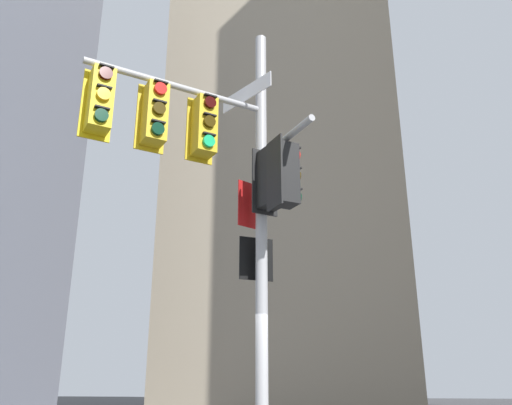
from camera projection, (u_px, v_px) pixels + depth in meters
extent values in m
cube|color=tan|center=(291.00, 39.00, 39.01)|extent=(13.46, 13.46, 51.24)
cylinder|color=#B2B2B5|center=(261.00, 234.00, 8.69)|extent=(0.19, 0.19, 7.62)
cylinder|color=#B2B2B5|center=(180.00, 87.00, 8.70)|extent=(2.33, 2.21, 0.11)
cylinder|color=#B2B2B5|center=(285.00, 140.00, 8.42)|extent=(1.14, 1.35, 0.11)
cube|color=gold|center=(200.00, 131.00, 8.88)|extent=(0.37, 0.35, 1.14)
cube|color=gold|center=(204.00, 127.00, 8.72)|extent=(0.48, 0.48, 1.00)
cylinder|color=#360605|center=(210.00, 102.00, 8.67)|extent=(0.19, 0.18, 0.20)
cube|color=black|center=(210.00, 96.00, 8.71)|extent=(0.21, 0.20, 0.02)
cylinder|color=#3C2C06|center=(209.00, 122.00, 8.56)|extent=(0.19, 0.18, 0.20)
cube|color=black|center=(210.00, 115.00, 8.59)|extent=(0.21, 0.20, 0.02)
cylinder|color=#19C672|center=(209.00, 141.00, 8.44)|extent=(0.19, 0.18, 0.20)
cube|color=black|center=(209.00, 134.00, 8.48)|extent=(0.21, 0.20, 0.02)
cube|color=gold|center=(151.00, 119.00, 8.47)|extent=(0.37, 0.35, 1.14)
cube|color=gold|center=(155.00, 114.00, 8.32)|extent=(0.48, 0.48, 1.00)
cylinder|color=red|center=(160.00, 89.00, 8.27)|extent=(0.19, 0.18, 0.20)
cube|color=black|center=(161.00, 82.00, 8.30)|extent=(0.21, 0.20, 0.02)
cylinder|color=#3C2C06|center=(159.00, 109.00, 8.15)|extent=(0.19, 0.18, 0.20)
cube|color=black|center=(160.00, 101.00, 8.19)|extent=(0.21, 0.20, 0.02)
cylinder|color=#06311C|center=(158.00, 129.00, 8.04)|extent=(0.19, 0.18, 0.20)
cube|color=black|center=(158.00, 122.00, 8.07)|extent=(0.21, 0.20, 0.02)
cube|color=yellow|center=(97.00, 106.00, 8.07)|extent=(0.37, 0.35, 1.14)
cube|color=yellow|center=(100.00, 100.00, 7.91)|extent=(0.48, 0.48, 1.00)
cylinder|color=#360605|center=(106.00, 73.00, 7.86)|extent=(0.19, 0.18, 0.20)
cube|color=black|center=(107.00, 66.00, 7.90)|extent=(0.21, 0.20, 0.02)
cylinder|color=yellow|center=(104.00, 94.00, 7.75)|extent=(0.19, 0.18, 0.20)
cube|color=black|center=(104.00, 87.00, 7.78)|extent=(0.21, 0.20, 0.02)
cylinder|color=#06311C|center=(101.00, 115.00, 7.64)|extent=(0.19, 0.18, 0.20)
cube|color=black|center=(102.00, 108.00, 7.67)|extent=(0.21, 0.20, 0.02)
cube|color=black|center=(274.00, 173.00, 8.15)|extent=(0.33, 0.39, 1.14)
cube|color=black|center=(285.00, 175.00, 8.22)|extent=(0.48, 0.48, 1.00)
cylinder|color=red|center=(296.00, 156.00, 8.42)|extent=(0.17, 0.19, 0.20)
cube|color=black|center=(296.00, 150.00, 8.46)|extent=(0.20, 0.22, 0.02)
cylinder|color=#3C2C06|center=(296.00, 177.00, 8.31)|extent=(0.17, 0.19, 0.20)
cube|color=black|center=(296.00, 170.00, 8.35)|extent=(0.20, 0.22, 0.02)
cylinder|color=#06311C|center=(297.00, 198.00, 8.19)|extent=(0.17, 0.19, 0.20)
cube|color=black|center=(297.00, 191.00, 8.23)|extent=(0.20, 0.22, 0.02)
cube|color=black|center=(265.00, 182.00, 8.88)|extent=(0.36, 0.36, 1.14)
cube|color=black|center=(271.00, 179.00, 8.73)|extent=(0.48, 0.48, 1.00)
cylinder|color=#360605|center=(277.00, 155.00, 8.68)|extent=(0.18, 0.18, 0.20)
cube|color=black|center=(277.00, 148.00, 8.72)|extent=(0.21, 0.21, 0.02)
cylinder|color=#3C2C06|center=(277.00, 175.00, 8.57)|extent=(0.18, 0.18, 0.20)
cube|color=black|center=(277.00, 168.00, 8.60)|extent=(0.21, 0.21, 0.02)
cylinder|color=#19C672|center=(278.00, 195.00, 8.45)|extent=(0.18, 0.18, 0.20)
cube|color=black|center=(278.00, 188.00, 8.49)|extent=(0.21, 0.21, 0.02)
cube|color=white|center=(246.00, 93.00, 9.28)|extent=(1.06, 0.76, 0.28)
cube|color=#19479E|center=(246.00, 93.00, 9.28)|extent=(1.03, 0.74, 0.24)
cube|color=red|center=(253.00, 206.00, 9.02)|extent=(0.38, 0.54, 0.80)
cube|color=white|center=(253.00, 206.00, 9.02)|extent=(0.35, 0.50, 0.76)
cube|color=black|center=(256.00, 259.00, 8.76)|extent=(0.49, 0.37, 0.72)
cube|color=white|center=(256.00, 259.00, 8.76)|extent=(0.46, 0.34, 0.68)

